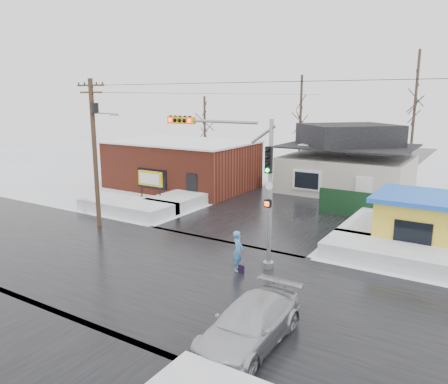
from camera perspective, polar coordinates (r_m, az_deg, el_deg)
The scene contains 20 objects.
ground at distance 20.83m, azimuth -8.07°, elevation -10.24°, with size 120.00×120.00×0.00m, color white.
road_ns at distance 20.83m, azimuth -8.07°, elevation -10.21°, with size 10.00×120.00×0.02m, color black.
road_ew at distance 20.83m, azimuth -8.07°, elevation -10.21°, with size 120.00×10.00×0.02m, color black.
snowbank_nw at distance 31.43m, azimuth -12.52°, elevation -1.85°, with size 7.00×3.00×0.80m, color white.
snowbank_ne at distance 23.18m, azimuth 21.62°, elevation -7.58°, with size 7.00×3.00×0.80m, color white.
snowbank_nside_w at distance 33.87m, azimuth -4.18°, elevation -0.56°, with size 3.00×8.00×0.80m, color white.
snowbank_nside_e at distance 28.22m, azimuth 19.53°, elevation -3.90°, with size 3.00×8.00×0.80m, color white.
traffic_signal at distance 20.56m, azimuth 2.11°, elevation 2.77°, with size 6.05×0.68×7.00m.
utility_pole at distance 27.47m, azimuth -16.48°, elevation 5.91°, with size 3.15×0.44×9.00m.
brick_building at distance 39.05m, azimuth -5.51°, elevation 3.65°, with size 12.20×8.20×4.12m.
marquee_sign at distance 32.88m, azimuth -9.62°, elevation 1.61°, with size 2.20×0.21×2.55m.
house at distance 38.47m, azimuth 15.82°, elevation 3.92°, with size 10.40×8.40×5.76m.
kiosk at distance 25.64m, azimuth 24.15°, elevation -3.42°, with size 4.60×4.60×2.88m.
fence at distance 30.09m, azimuth 19.52°, elevation -1.93°, with size 8.00×0.12×1.80m, color black.
tree_far_left at distance 43.85m, azimuth 10.06°, elevation 12.18°, with size 3.00×3.00×10.00m.
tree_far_mid at distance 43.15m, azimuth 23.94°, elevation 13.45°, with size 3.00×3.00×12.00m.
tree_far_west at distance 46.88m, azimuth -2.56°, elevation 10.41°, with size 3.00×3.00×8.00m.
pedestrian at distance 20.39m, azimuth 1.82°, elevation -7.73°, with size 0.70×0.46×1.91m, color #4686C6.
car at distance 14.85m, azimuth 3.40°, elevation -16.86°, with size 2.02×4.96×1.44m, color #B9BAC1.
shopping_bag at distance 20.42m, azimuth 2.26°, elevation -10.06°, with size 0.28×0.12×0.35m, color black.
Camera 1 is at (12.51, -14.63, 7.97)m, focal length 35.00 mm.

